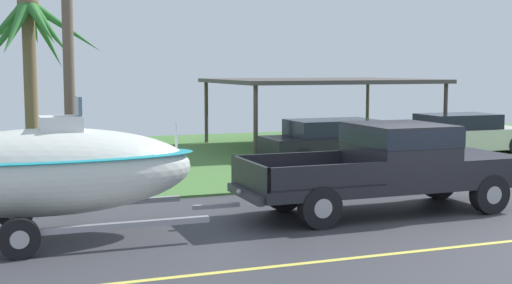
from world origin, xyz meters
name	(u,v)px	position (x,y,z in m)	size (l,w,h in m)	color
ground	(270,165)	(0.00, 8.38, -0.01)	(36.00, 22.00, 0.11)	#38383D
pickup_truck_towing	(397,162)	(-0.10, 1.07, 1.02)	(6.02, 2.03, 1.81)	black
boat_on_trailer	(46,171)	(-7.02, 1.07, 1.19)	(6.27, 2.36, 2.46)	gray
parked_sedan_near	(461,134)	(7.14, 8.60, 0.67)	(4.51, 1.87, 1.38)	beige
parked_sedan_far	(337,143)	(1.96, 7.78, 0.67)	(4.67, 1.85, 1.38)	black
carport_awning	(320,82)	(3.41, 12.02, 2.43)	(7.59, 5.95, 2.54)	#4C4238
palm_tree_mid	(29,39)	(-6.91, 7.82, 3.69)	(3.11, 2.96, 4.89)	brown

